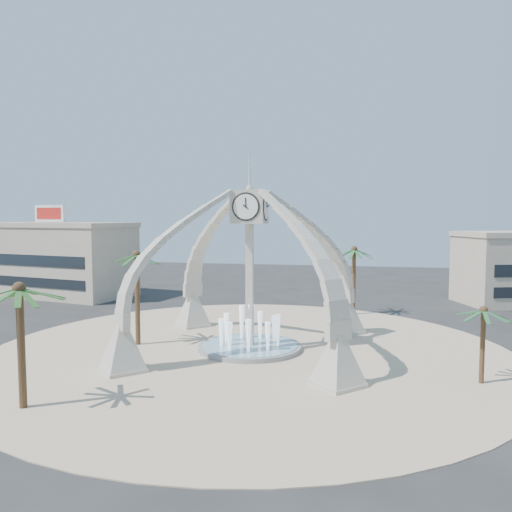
% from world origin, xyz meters
% --- Properties ---
extents(ground, '(140.00, 140.00, 0.00)m').
position_xyz_m(ground, '(0.00, 0.00, 0.00)').
color(ground, '#282828').
rests_on(ground, ground).
extents(plaza, '(40.00, 40.00, 0.06)m').
position_xyz_m(plaza, '(0.00, 0.00, 0.03)').
color(plaza, '#C1A890').
rests_on(plaza, ground).
extents(clock_tower, '(17.94, 17.94, 16.30)m').
position_xyz_m(clock_tower, '(-0.00, -0.00, 6.49)').
color(clock_tower, '#BDB4A8').
rests_on(clock_tower, ground).
extents(fountain, '(8.00, 8.00, 3.62)m').
position_xyz_m(fountain, '(0.00, 0.00, 0.29)').
color(fountain, gray).
rests_on(fountain, ground).
extents(building_nw, '(23.75, 13.73, 11.90)m').
position_xyz_m(building_nw, '(-32.00, 22.00, 4.83)').
color(building_nw, '#BBAB92').
rests_on(building_nw, ground).
extents(palm_east, '(4.17, 4.17, 5.21)m').
position_xyz_m(palm_east, '(15.73, -4.78, 4.54)').
color(palm_east, brown).
rests_on(palm_east, ground).
extents(palm_west, '(5.06, 5.06, 8.09)m').
position_xyz_m(palm_west, '(-9.13, -0.39, 7.17)').
color(palm_west, brown).
rests_on(palm_west, ground).
extents(palm_north, '(5.48, 5.48, 7.74)m').
position_xyz_m(palm_north, '(7.65, 15.97, 6.81)').
color(palm_north, brown).
rests_on(palm_north, ground).
extents(palm_south, '(5.39, 5.39, 7.34)m').
position_xyz_m(palm_south, '(-9.33, -14.11, 6.42)').
color(palm_south, brown).
rests_on(palm_south, ground).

